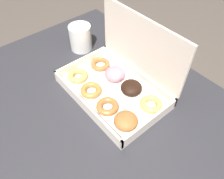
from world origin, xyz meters
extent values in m
cube|color=#2D2D33|center=(0.00, 0.00, 0.71)|extent=(1.14, 0.79, 0.03)
cylinder|color=#2D2D33|center=(-0.52, 0.35, 0.35)|extent=(0.06, 0.06, 0.70)
cube|color=white|center=(-0.06, 0.08, 0.73)|extent=(0.37, 0.24, 0.01)
cube|color=silver|center=(-0.06, -0.04, 0.75)|extent=(0.37, 0.01, 0.04)
cube|color=silver|center=(-0.06, 0.19, 0.75)|extent=(0.37, 0.01, 0.04)
cube|color=silver|center=(-0.23, 0.08, 0.75)|extent=(0.01, 0.24, 0.04)
cube|color=silver|center=(0.12, 0.08, 0.75)|extent=(0.01, 0.24, 0.04)
cube|color=silver|center=(-0.06, 0.20, 0.87)|extent=(0.37, 0.01, 0.20)
torus|color=tan|center=(-0.19, 0.02, 0.74)|extent=(0.07, 0.07, 0.02)
torus|color=#B77A38|center=(-0.10, 0.02, 0.74)|extent=(0.07, 0.07, 0.02)
torus|color=#9E6633|center=(-0.01, 0.02, 0.74)|extent=(0.07, 0.07, 0.02)
ellipsoid|color=#9E6633|center=(0.08, 0.02, 0.75)|extent=(0.07, 0.07, 0.04)
torus|color=#9E6633|center=(-0.19, 0.13, 0.74)|extent=(0.07, 0.07, 0.02)
ellipsoid|color=pink|center=(-0.10, 0.13, 0.75)|extent=(0.07, 0.07, 0.04)
ellipsoid|color=black|center=(-0.01, 0.13, 0.75)|extent=(0.07, 0.07, 0.04)
torus|color=tan|center=(0.07, 0.13, 0.74)|extent=(0.07, 0.07, 0.02)
cylinder|color=white|center=(-0.34, 0.14, 0.78)|extent=(0.09, 0.09, 0.11)
cylinder|color=black|center=(-0.34, 0.14, 0.83)|extent=(0.07, 0.07, 0.01)
camera|label=1|loc=(0.33, -0.25, 1.30)|focal=35.00mm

